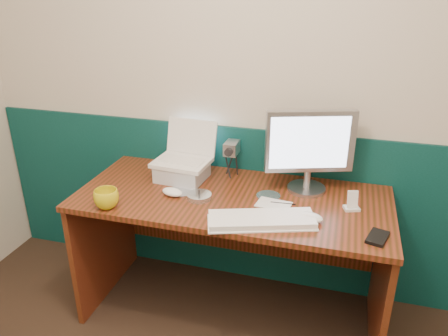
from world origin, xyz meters
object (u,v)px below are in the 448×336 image
(monitor, at_px, (309,150))
(keyboard, at_px, (262,220))
(desk, at_px, (232,257))
(laptop, at_px, (181,143))
(camcorder, at_px, (232,160))
(mug, at_px, (106,199))

(monitor, xyz_separation_m, keyboard, (-0.16, -0.40, -0.21))
(desk, height_order, keyboard, keyboard)
(laptop, relative_size, camcorder, 1.55)
(laptop, height_order, keyboard, laptop)
(keyboard, distance_m, mug, 0.76)
(desk, bearing_deg, keyboard, -48.35)
(laptop, xyz_separation_m, monitor, (0.68, 0.05, 0.01))
(desk, bearing_deg, mug, -152.83)
(desk, height_order, laptop, laptop)
(desk, relative_size, laptop, 5.43)
(desk, height_order, mug, mug)
(desk, distance_m, monitor, 0.72)
(keyboard, bearing_deg, mug, 165.92)
(monitor, relative_size, mug, 3.71)
(camcorder, bearing_deg, laptop, -153.93)
(laptop, xyz_separation_m, keyboard, (0.52, -0.35, -0.20))
(mug, bearing_deg, monitor, 26.77)
(laptop, height_order, monitor, monitor)
(monitor, distance_m, camcorder, 0.45)
(mug, bearing_deg, desk, 27.17)
(keyboard, height_order, camcorder, camcorder)
(desk, relative_size, keyboard, 3.33)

